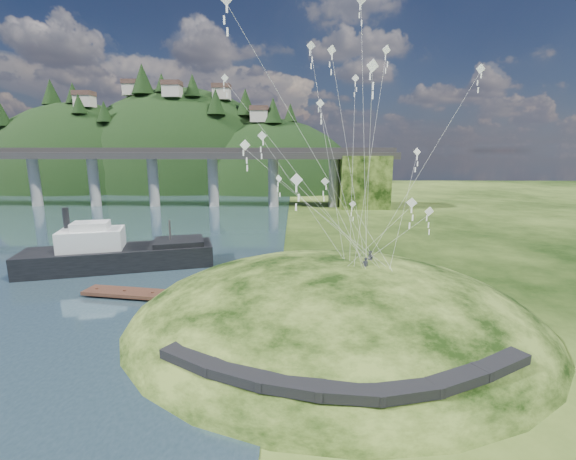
{
  "coord_description": "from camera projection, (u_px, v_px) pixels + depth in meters",
  "views": [
    {
      "loc": [
        4.66,
        -28.98,
        14.22
      ],
      "look_at": [
        4.0,
        6.0,
        7.0
      ],
      "focal_mm": 24.0,
      "sensor_mm": 36.0,
      "label": 1
    }
  ],
  "objects": [
    {
      "name": "work_barge",
      "position": [
        117.0,
        253.0,
        47.22
      ],
      "size": [
        22.84,
        11.97,
        7.71
      ],
      "color": "black",
      "rests_on": "ground"
    },
    {
      "name": "footpath",
      "position": [
        345.0,
        375.0,
        21.23
      ],
      "size": [
        22.29,
        5.84,
        0.83
      ],
      "color": "black",
      "rests_on": "ground"
    },
    {
      "name": "far_ridge",
      "position": [
        174.0,
        206.0,
        153.28
      ],
      "size": [
        153.0,
        70.0,
        94.5
      ],
      "color": "black",
      "rests_on": "ground"
    },
    {
      "name": "wooden_dock",
      "position": [
        153.0,
        294.0,
        37.62
      ],
      "size": [
        14.35,
        4.46,
        1.01
      ],
      "color": "#3D2219",
      "rests_on": "ground"
    },
    {
      "name": "bridge",
      "position": [
        174.0,
        169.0,
        98.47
      ],
      "size": [
        160.0,
        11.0,
        15.0
      ],
      "color": "#2D2B2B",
      "rests_on": "ground"
    },
    {
      "name": "grass_hill",
      "position": [
        333.0,
        335.0,
        33.45
      ],
      "size": [
        36.0,
        32.0,
        13.0
      ],
      "color": "black",
      "rests_on": "ground"
    },
    {
      "name": "kite_flyers",
      "position": [
        369.0,
        252.0,
        33.05
      ],
      "size": [
        1.43,
        2.73,
        1.59
      ],
      "color": "#262732",
      "rests_on": "ground"
    },
    {
      "name": "ground",
      "position": [
        238.0,
        329.0,
        31.34
      ],
      "size": [
        320.0,
        320.0,
        0.0
      ],
      "primitive_type": "plane",
      "color": "black",
      "rests_on": "ground"
    },
    {
      "name": "kite_swarm",
      "position": [
        334.0,
        114.0,
        31.97
      ],
      "size": [
        20.37,
        16.45,
        20.17
      ],
      "color": "white",
      "rests_on": "ground"
    }
  ]
}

